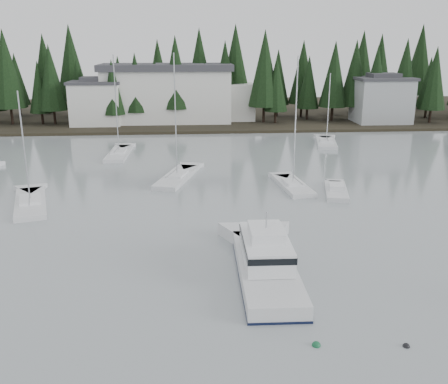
# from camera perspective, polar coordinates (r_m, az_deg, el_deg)

# --- Properties ---
(far_shore_land) EXTENTS (240.00, 54.00, 1.00)m
(far_shore_land) POSITION_cam_1_polar(r_m,az_deg,el_deg) (114.01, -3.61, 8.99)
(far_shore_land) COLOR black
(far_shore_land) RESTS_ON ground
(conifer_treeline) EXTENTS (200.00, 22.00, 20.00)m
(conifer_treeline) POSITION_cam_1_polar(r_m,az_deg,el_deg) (103.13, -3.54, 8.17)
(conifer_treeline) COLOR black
(conifer_treeline) RESTS_ON ground
(house_west) EXTENTS (9.54, 7.42, 8.75)m
(house_west) POSITION_cam_1_polar(r_m,az_deg,el_deg) (97.05, -14.38, 9.92)
(house_west) COLOR silver
(house_west) RESTS_ON ground
(house_east_a) EXTENTS (10.60, 8.48, 9.25)m
(house_east_a) POSITION_cam_1_polar(r_m,az_deg,el_deg) (101.57, 17.57, 10.10)
(house_east_a) COLOR #999EA0
(house_east_a) RESTS_ON ground
(harbor_inn) EXTENTS (29.50, 11.50, 10.90)m
(harbor_inn) POSITION_cam_1_polar(r_m,az_deg,el_deg) (98.80, -5.32, 11.13)
(harbor_inn) COLOR silver
(harbor_inn) RESTS_ON ground
(cabin_cruiser_center) EXTENTS (3.99, 12.14, 5.18)m
(cabin_cruiser_center) POSITION_cam_1_polar(r_m,az_deg,el_deg) (34.36, 4.83, -8.32)
(cabin_cruiser_center) COLOR silver
(cabin_cruiser_center) RESTS_ON ground
(sailboat_2) EXTENTS (3.43, 8.38, 14.55)m
(sailboat_2) POSITION_cam_1_polar(r_m,az_deg,el_deg) (55.19, 7.87, 0.58)
(sailboat_2) COLOR silver
(sailboat_2) RESTS_ON ground
(sailboat_3) EXTENTS (5.48, 10.66, 14.79)m
(sailboat_3) POSITION_cam_1_polar(r_m,az_deg,el_deg) (58.42, -5.37, 1.56)
(sailboat_3) COLOR silver
(sailboat_3) RESTS_ON ground
(sailboat_4) EXTENTS (2.97, 10.21, 14.31)m
(sailboat_4) POSITION_cam_1_polar(r_m,az_deg,el_deg) (72.15, -11.89, 4.19)
(sailboat_4) COLOR silver
(sailboat_4) RESTS_ON ground
(sailboat_5) EXTENTS (5.43, 10.28, 11.61)m
(sailboat_5) POSITION_cam_1_polar(r_m,az_deg,el_deg) (52.28, -21.22, -1.39)
(sailboat_5) COLOR silver
(sailboat_5) RESTS_ON ground
(sailboat_7) EXTENTS (4.73, 9.74, 11.41)m
(sailboat_7) POSITION_cam_1_polar(r_m,az_deg,el_deg) (80.02, 11.61, 5.41)
(sailboat_7) COLOR silver
(sailboat_7) RESTS_ON ground
(runabout_1) EXTENTS (3.63, 7.03, 1.42)m
(runabout_1) POSITION_cam_1_polar(r_m,az_deg,el_deg) (53.93, 12.69, -0.02)
(runabout_1) COLOR silver
(runabout_1) RESTS_ON ground
(mooring_buoy_green) EXTENTS (0.48, 0.48, 0.48)m
(mooring_buoy_green) POSITION_cam_1_polar(r_m,az_deg,el_deg) (27.86, 10.49, -16.88)
(mooring_buoy_green) COLOR #145933
(mooring_buoy_green) RESTS_ON ground
(mooring_buoy_dark) EXTENTS (0.38, 0.38, 0.38)m
(mooring_buoy_dark) POSITION_cam_1_polar(r_m,az_deg,el_deg) (28.99, 20.10, -16.26)
(mooring_buoy_dark) COLOR black
(mooring_buoy_dark) RESTS_ON ground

